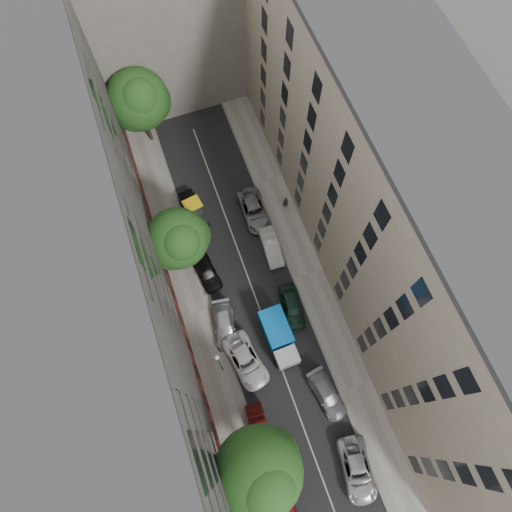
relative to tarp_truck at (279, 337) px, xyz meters
name	(u,v)px	position (x,y,z in m)	size (l,w,h in m)	color
ground	(254,293)	(-0.60, 4.90, -1.33)	(120.00, 120.00, 0.00)	#4C4C49
road_surface	(254,293)	(-0.60, 4.90, -1.32)	(8.00, 44.00, 0.02)	black
sidewalk_left	(198,312)	(-6.10, 4.90, -1.25)	(3.00, 44.00, 0.15)	gray
sidewalk_right	(308,274)	(4.90, 4.90, -1.25)	(3.00, 44.00, 0.15)	gray
building_left	(107,302)	(-11.60, 4.90, 8.67)	(8.00, 44.00, 20.00)	#474542
building_right	(388,209)	(10.40, 4.90, 8.67)	(8.00, 44.00, 20.00)	tan
building_endcap	(157,5)	(-0.60, 32.90, 7.67)	(18.00, 12.00, 18.00)	gray
tarp_truck	(279,337)	(0.00, 0.00, 0.00)	(2.21, 5.25, 2.41)	black
car_left_0	(283,500)	(-4.20, -12.10, -0.58)	(1.77, 4.40, 1.50)	maroon
car_left_1	(259,428)	(-4.20, -6.50, -0.66)	(1.42, 4.08, 1.34)	#501010
car_left_2	(246,361)	(-3.40, -0.90, -0.58)	(2.47, 5.36, 1.49)	silver
car_left_3	(224,326)	(-4.20, 2.70, -0.64)	(1.91, 4.71, 1.37)	#BCBDC2
car_left_4	(206,270)	(-4.20, 8.30, -0.57)	(1.78, 4.44, 1.51)	black
car_left_5	(194,209)	(-3.40, 14.89, -0.61)	(1.52, 4.36, 1.44)	black
car_right_0	(357,470)	(2.20, -12.10, -0.60)	(2.41, 5.23, 1.45)	#AEAFB3
car_right_1	(327,394)	(2.20, -5.90, -0.66)	(1.87, 4.60, 1.33)	slate
car_right_2	(292,306)	(2.20, 2.30, -0.58)	(1.76, 4.37, 1.49)	#152F23
car_right_3	(271,247)	(2.45, 8.50, -0.62)	(1.49, 4.26, 1.40)	silver
car_right_4	(254,210)	(2.20, 12.75, -0.61)	(2.37, 5.14, 1.43)	slate
tree_near	(260,473)	(-5.10, -9.26, 5.49)	(6.34, 6.21, 10.11)	#382619
tree_mid	(179,240)	(-5.56, 9.79, 4.41)	(5.57, 5.33, 8.52)	#382619
tree_far	(140,101)	(-5.10, 24.79, 4.79)	(6.11, 5.95, 9.17)	#382619
lamp_post	(219,362)	(-5.53, -0.83, 2.95)	(0.36, 0.36, 6.75)	#1C622D
pedestrian	(285,202)	(5.42, 12.44, -0.38)	(0.58, 0.38, 1.59)	black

